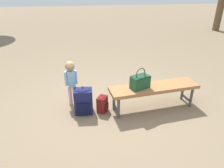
{
  "coord_description": "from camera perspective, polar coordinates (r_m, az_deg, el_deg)",
  "views": [
    {
      "loc": [
        0.38,
        3.21,
        2.07
      ],
      "look_at": [
        -0.16,
        -0.05,
        0.45
      ],
      "focal_mm": 32.9,
      "sensor_mm": 36.0,
      "label": 1
    }
  ],
  "objects": [
    {
      "name": "ground_plane",
      "position": [
        3.84,
        -2.24,
        -6.55
      ],
      "size": [
        40.0,
        40.0,
        0.0
      ],
      "primitive_type": "plane",
      "color": "#7F6B51",
      "rests_on": "ground"
    },
    {
      "name": "handbag",
      "position": [
        3.52,
        7.83,
        0.74
      ],
      "size": [
        0.36,
        0.29,
        0.37
      ],
      "color": "#1E4C2D",
      "rests_on": "park_bench"
    },
    {
      "name": "park_bench",
      "position": [
        3.71,
        11.61,
        -1.34
      ],
      "size": [
        1.63,
        0.57,
        0.45
      ],
      "color": "#9E6B3D",
      "rests_on": "ground"
    },
    {
      "name": "child_standing",
      "position": [
        3.78,
        -11.4,
        2.14
      ],
      "size": [
        0.23,
        0.17,
        0.86
      ],
      "color": "#E5B2C6",
      "rests_on": "ground"
    },
    {
      "name": "backpack_large",
      "position": [
        3.6,
        -7.94,
        -4.36
      ],
      "size": [
        0.33,
        0.29,
        0.52
      ],
      "color": "#191E4C",
      "rests_on": "ground"
    },
    {
      "name": "backpack_small",
      "position": [
        3.66,
        -2.7,
        -5.3
      ],
      "size": [
        0.23,
        0.24,
        0.33
      ],
      "color": "maroon",
      "rests_on": "ground"
    }
  ]
}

